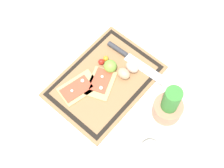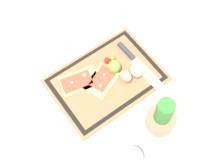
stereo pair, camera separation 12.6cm
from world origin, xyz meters
name	(u,v)px [view 2 (the right image)]	position (x,y,z in m)	size (l,w,h in m)	color
ground_plane	(106,80)	(0.00, 0.00, 0.00)	(6.00, 6.00, 0.00)	silver
cutting_board	(106,80)	(0.00, 0.00, 0.01)	(0.46, 0.33, 0.02)	#997047
pizza_slice_near	(79,81)	(0.10, -0.06, 0.02)	(0.18, 0.13, 0.02)	tan
pizza_slice_far	(102,80)	(0.02, 0.00, 0.02)	(0.17, 0.14, 0.02)	tan
knife	(134,60)	(-0.15, 0.00, 0.02)	(0.05, 0.32, 0.02)	silver
egg_brown	(126,76)	(-0.07, 0.05, 0.04)	(0.04, 0.06, 0.04)	tan
egg_pink	(136,71)	(-0.11, 0.05, 0.04)	(0.04, 0.06, 0.04)	beige
lime	(114,66)	(-0.05, -0.02, 0.04)	(0.06, 0.06, 0.06)	#7FB742
cherry_tomato_red	(107,60)	(-0.05, -0.06, 0.03)	(0.03, 0.03, 0.03)	red
cherry_tomato_yellow	(112,58)	(-0.08, -0.06, 0.03)	(0.02, 0.02, 0.02)	gold
herb_pot	(162,117)	(-0.06, 0.28, 0.07)	(0.12, 0.12, 0.19)	#AD7A5B
sauce_jar	(131,160)	(0.13, 0.34, 0.04)	(0.08, 0.08, 0.10)	silver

